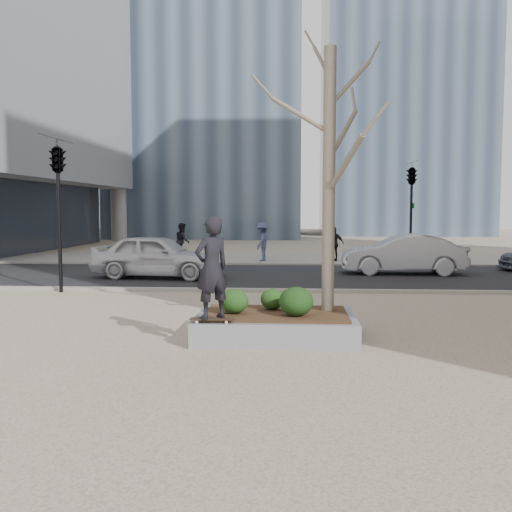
# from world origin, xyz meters

# --- Properties ---
(ground) EXTENTS (120.00, 120.00, 0.00)m
(ground) POSITION_xyz_m (0.00, 0.00, 0.00)
(ground) COLOR tan
(ground) RESTS_ON ground
(street) EXTENTS (60.00, 8.00, 0.02)m
(street) POSITION_xyz_m (0.00, 10.00, 0.01)
(street) COLOR black
(street) RESTS_ON ground
(far_sidewalk) EXTENTS (60.00, 6.00, 0.02)m
(far_sidewalk) POSITION_xyz_m (0.00, 17.00, 0.01)
(far_sidewalk) COLOR gray
(far_sidewalk) RESTS_ON ground
(planter) EXTENTS (3.00, 2.00, 0.45)m
(planter) POSITION_xyz_m (1.00, 0.00, 0.23)
(planter) COLOR gray
(planter) RESTS_ON ground
(planter_mulch) EXTENTS (2.70, 1.70, 0.04)m
(planter_mulch) POSITION_xyz_m (1.00, 0.00, 0.47)
(planter_mulch) COLOR #382314
(planter_mulch) RESTS_ON planter
(sycamore_tree) EXTENTS (2.80, 2.80, 6.60)m
(sycamore_tree) POSITION_xyz_m (2.00, 0.30, 3.79)
(sycamore_tree) COLOR gray
(sycamore_tree) RESTS_ON planter_mulch
(shrub_left) EXTENTS (0.55, 0.55, 0.46)m
(shrub_left) POSITION_xyz_m (0.22, -0.15, 0.72)
(shrub_left) COLOR #193B12
(shrub_left) RESTS_ON planter_mulch
(shrub_middle) EXTENTS (0.48, 0.48, 0.41)m
(shrub_middle) POSITION_xyz_m (0.93, 0.34, 0.69)
(shrub_middle) COLOR #143511
(shrub_middle) RESTS_ON planter_mulch
(shrub_right) EXTENTS (0.63, 0.63, 0.54)m
(shrub_right) POSITION_xyz_m (1.38, -0.33, 0.76)
(shrub_right) COLOR #133310
(shrub_right) RESTS_ON planter_mulch
(skateboard) EXTENTS (0.78, 0.21, 0.08)m
(skateboard) POSITION_xyz_m (-0.10, -0.84, 0.49)
(skateboard) COLOR black
(skateboard) RESTS_ON planter
(skateboarder) EXTENTS (0.78, 0.75, 1.80)m
(skateboarder) POSITION_xyz_m (-0.10, -0.84, 1.42)
(skateboarder) COLOR black
(skateboarder) RESTS_ON skateboard
(police_car) EXTENTS (4.72, 2.33, 1.55)m
(police_car) POSITION_xyz_m (-3.45, 9.10, 0.79)
(police_car) COLOR silver
(police_car) RESTS_ON street
(car_silver) EXTENTS (4.57, 1.70, 1.49)m
(car_silver) POSITION_xyz_m (5.47, 10.89, 0.77)
(car_silver) COLOR #9FA1A7
(car_silver) RESTS_ON street
(pedestrian_a) EXTENTS (0.85, 0.99, 1.75)m
(pedestrian_a) POSITION_xyz_m (-4.05, 16.93, 0.90)
(pedestrian_a) COLOR black
(pedestrian_a) RESTS_ON far_sidewalk
(pedestrian_b) EXTENTS (0.92, 1.29, 1.80)m
(pedestrian_b) POSITION_xyz_m (-0.08, 15.88, 0.92)
(pedestrian_b) COLOR #3E4B70
(pedestrian_b) RESTS_ON far_sidewalk
(pedestrian_c) EXTENTS (1.02, 0.63, 1.61)m
(pedestrian_c) POSITION_xyz_m (3.29, 16.06, 0.83)
(pedestrian_c) COLOR black
(pedestrian_c) RESTS_ON far_sidewalk
(traffic_light_near) EXTENTS (0.60, 2.48, 4.50)m
(traffic_light_near) POSITION_xyz_m (-5.50, 5.60, 2.25)
(traffic_light_near) COLOR black
(traffic_light_near) RESTS_ON ground
(traffic_light_far) EXTENTS (0.60, 2.48, 4.50)m
(traffic_light_far) POSITION_xyz_m (6.50, 14.60, 2.25)
(traffic_light_far) COLOR black
(traffic_light_far) RESTS_ON ground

